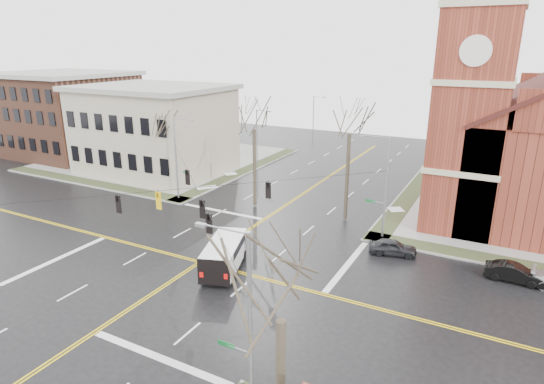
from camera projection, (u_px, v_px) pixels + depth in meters
The scene contains 19 objects.
ground at pixel (200, 262), 36.06m from camera, with size 120.00×120.00×0.00m, color black.
sidewalks at pixel (200, 261), 36.03m from camera, with size 80.00×80.00×0.17m.
road_markings at pixel (200, 262), 36.05m from camera, with size 100.00×100.00×0.01m.
civic_building_a at pixel (155, 131), 61.01m from camera, with size 18.00×14.00×11.00m, color #9F947E.
civic_building_b at pixel (66, 115), 71.47m from camera, with size 18.00×16.00×12.00m, color brown.
signal_pole_ne at pixel (384, 185), 39.15m from camera, with size 2.75×0.22×9.00m.
signal_pole_nw at pixel (177, 156), 49.26m from camera, with size 2.75×0.22×9.00m.
signal_pole_se at pixel (247, 320), 19.82m from camera, with size 2.75×0.22×9.00m.
span_wires at pixel (196, 188), 34.16m from camera, with size 23.02×23.02×0.03m.
traffic_signals at pixel (191, 200), 33.83m from camera, with size 8.21×8.26×1.30m.
streetlight_north_a at pixel (258, 136), 62.98m from camera, with size 2.30×0.20×8.00m.
streetlight_north_b at pixel (314, 117), 79.79m from camera, with size 2.30×0.20×8.00m.
cargo_van at pixel (225, 252), 34.61m from camera, with size 4.20×6.44×2.30m.
parked_car_a at pixel (393, 247), 37.18m from camera, with size 1.54×3.83×1.30m, color black.
parked_car_b at pixel (514, 273), 32.94m from camera, with size 1.39×4.00×1.32m, color black.
tree_nw_far at pixel (170, 127), 51.89m from camera, with size 4.00×4.00×10.44m.
tree_nw_near at pixel (254, 124), 45.93m from camera, with size 4.00×4.00×12.23m.
tree_ne at pixel (350, 128), 42.10m from camera, with size 4.00×4.00×12.62m.
tree_se at pixel (281, 308), 15.02m from camera, with size 4.00×4.00×11.18m.
Camera 1 is at (20.35, -26.12, 16.35)m, focal length 30.00 mm.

